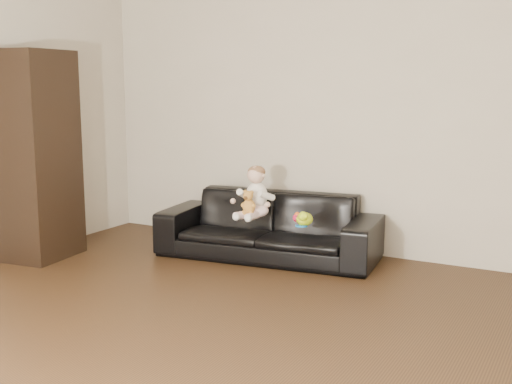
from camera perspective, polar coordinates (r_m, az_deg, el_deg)
The scene contains 10 objects.
floor at distance 3.58m, azimuth -8.35°, elevation -15.31°, with size 5.50×5.50×0.00m, color #3A2514.
wall_back at distance 5.68m, azimuth 8.30°, elevation 7.54°, with size 5.00×5.00×0.00m, color beige.
sofa at distance 5.57m, azimuth 1.13°, elevation -3.04°, with size 1.89×0.74×0.55m, color black.
cabinet at distance 5.78m, azimuth -18.74°, elevation 3.06°, with size 0.44×0.61×1.77m, color black.
shelf_item at distance 5.74m, azimuth -18.82°, elevation 7.02°, with size 0.18×0.25×0.28m, color silver.
baby at distance 5.46m, azimuth -0.06°, elevation -0.26°, with size 0.31×0.38×0.45m.
teddy_bear at distance 5.35m, azimuth -0.67°, elevation -0.95°, with size 0.11×0.12×0.20m.
toy_green at distance 5.19m, azimuth 4.34°, elevation -2.43°, with size 0.13×0.16×0.11m, color #C3E71B.
toy_rattle at distance 5.32m, azimuth 3.67°, elevation -2.30°, with size 0.07×0.07×0.07m, color #DF1A45.
toy_blue_disc at distance 5.18m, azimuth 4.05°, elevation -2.99°, with size 0.10×0.10×0.01m, color blue.
Camera 1 is at (1.97, -2.58, 1.51)m, focal length 45.00 mm.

